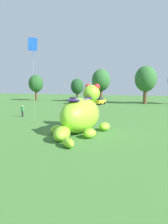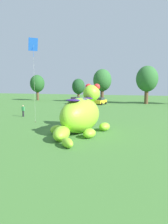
# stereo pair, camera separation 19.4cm
# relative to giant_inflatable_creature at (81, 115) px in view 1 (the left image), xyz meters

# --- Properties ---
(ground_plane) EXTENTS (160.00, 160.00, 0.00)m
(ground_plane) POSITION_rel_giant_inflatable_creature_xyz_m (-0.92, -0.07, -1.75)
(ground_plane) COLOR #427533
(giant_inflatable_creature) EXTENTS (5.21, 9.50, 4.78)m
(giant_inflatable_creature) POSITION_rel_giant_inflatable_creature_xyz_m (0.00, 0.00, 0.00)
(giant_inflatable_creature) COLOR #8CD12D
(giant_inflatable_creature) RESTS_ON ground
(car_orange) EXTENTS (2.24, 4.25, 1.72)m
(car_orange) POSITION_rel_giant_inflatable_creature_xyz_m (-12.13, 29.14, -0.89)
(car_orange) COLOR orange
(car_orange) RESTS_ON ground
(car_white) EXTENTS (1.95, 4.10, 1.72)m
(car_white) POSITION_rel_giant_inflatable_creature_xyz_m (-8.85, 30.07, -0.89)
(car_white) COLOR white
(car_white) RESTS_ON ground
(car_yellow) EXTENTS (2.42, 4.32, 1.72)m
(car_yellow) POSITION_rel_giant_inflatable_creature_xyz_m (-5.69, 29.28, -0.89)
(car_yellow) COLOR yellow
(car_yellow) RESTS_ON ground
(tree_far_left) EXTENTS (4.40, 4.40, 7.81)m
(tree_far_left) POSITION_rel_giant_inflatable_creature_xyz_m (-27.71, 36.60, 3.36)
(tree_far_left) COLOR brown
(tree_far_left) RESTS_ON ground
(tree_left) EXTENTS (3.67, 3.67, 6.51)m
(tree_left) POSITION_rel_giant_inflatable_creature_xyz_m (-14.10, 36.47, 2.51)
(tree_left) COLOR brown
(tree_left) RESTS_ON ground
(tree_mid_left) EXTENTS (5.17, 5.17, 9.18)m
(tree_mid_left) POSITION_rel_giant_inflatable_creature_xyz_m (-7.58, 38.34, 4.26)
(tree_mid_left) COLOR brown
(tree_mid_left) RESTS_ON ground
(tree_centre_left) EXTENTS (5.30, 5.30, 9.41)m
(tree_centre_left) POSITION_rel_giant_inflatable_creature_xyz_m (4.68, 34.79, 4.41)
(tree_centre_left) COLOR brown
(tree_centre_left) RESTS_ON ground
(spectator_near_inflatable) EXTENTS (0.38, 0.26, 1.71)m
(spectator_near_inflatable) POSITION_rel_giant_inflatable_creature_xyz_m (-9.53, 19.05, -0.90)
(spectator_near_inflatable) COLOR #726656
(spectator_near_inflatable) RESTS_ON ground
(spectator_mid_field) EXTENTS (0.38, 0.26, 1.71)m
(spectator_mid_field) POSITION_rel_giant_inflatable_creature_xyz_m (-1.68, 8.59, -0.90)
(spectator_mid_field) COLOR #726656
(spectator_mid_field) RESTS_ON ground
(spectator_by_cars) EXTENTS (0.38, 0.26, 1.71)m
(spectator_by_cars) POSITION_rel_giant_inflatable_creature_xyz_m (-11.54, 6.70, -0.90)
(spectator_by_cars) COLOR black
(spectator_by_cars) RESTS_ON ground
(tethered_flying_kite) EXTENTS (1.13, 1.13, 10.15)m
(tethered_flying_kite) POSITION_rel_giant_inflatable_creature_xyz_m (-7.19, 3.15, 7.51)
(tethered_flying_kite) COLOR brown
(tethered_flying_kite) RESTS_ON ground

